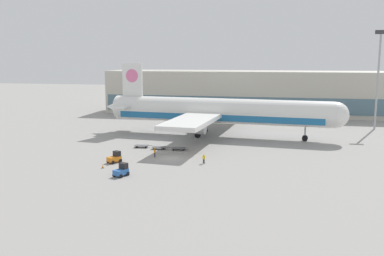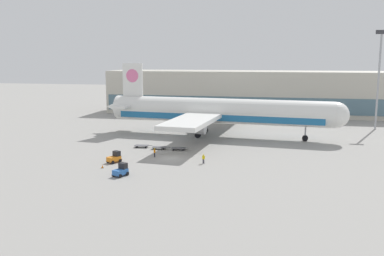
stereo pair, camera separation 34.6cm
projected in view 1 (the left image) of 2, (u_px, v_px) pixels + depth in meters
ground_plane at (172, 158)px, 78.73m from camera, size 400.00×400.00×0.00m
terminal_building at (244, 92)px, 140.97m from camera, size 90.00×18.20×14.00m
light_mast at (378, 73)px, 108.52m from camera, size 2.80×0.50×25.16m
airplane_main at (215, 112)px, 100.12m from camera, size 58.05×48.54×17.00m
baggage_tug_foreground at (115, 158)px, 75.59m from camera, size 2.52×2.82×2.00m
baggage_tug_mid at (122, 171)px, 66.99m from camera, size 2.35×2.78×2.00m
baggage_dolly_lead at (142, 146)px, 88.23m from camera, size 3.77×1.81×0.48m
baggage_dolly_second at (159, 147)px, 86.64m from camera, size 3.77×1.81×0.48m
baggage_dolly_third at (179, 148)px, 85.78m from camera, size 3.77×1.81×0.48m
ground_crew_near at (204, 158)px, 74.82m from camera, size 0.52×0.36×1.69m
ground_crew_far at (155, 152)px, 79.60m from camera, size 0.40×0.46×1.75m
traffic_cone_near at (103, 166)px, 71.85m from camera, size 0.40×0.40×0.66m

